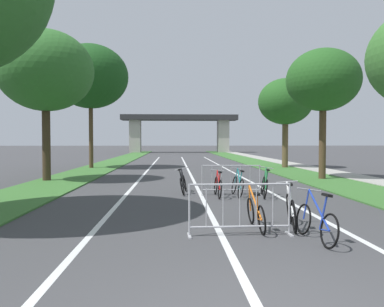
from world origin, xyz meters
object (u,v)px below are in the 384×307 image
Objects in this scene: tree_left_oak_mid at (91,77)px; bicycle_red_1 at (218,186)px; tree_left_maple_mid at (45,71)px; bicycle_green_3 at (264,186)px; tree_right_pine_far at (323,81)px; crowd_barrier_nearest at (240,210)px; tree_right_oak_near at (285,102)px; bicycle_teal_2 at (238,185)px; bicycle_orange_5 at (256,213)px; bicycle_blue_6 at (316,222)px; crowd_barrier_second at (231,180)px; bicycle_black_4 at (183,184)px; bicycle_white_0 at (291,210)px.

tree_left_oak_mid is 5.05× the size of bicycle_red_1.
tree_left_maple_mid is 11.59m from bicycle_green_3.
tree_right_pine_far is 9.18m from bicycle_red_1.
tree_left_maple_mid is 13.76m from crowd_barrier_nearest.
tree_right_oak_near reaches higher than bicycle_teal_2.
bicycle_teal_2 is (0.69, 0.09, 0.01)m from bicycle_red_1.
tree_left_maple_mid is at bearing 124.19° from crowd_barrier_nearest.
tree_right_oak_near is 19.83m from bicycle_orange_5.
bicycle_red_1 is (-5.78, -5.55, -4.47)m from tree_right_pine_far.
tree_left_oak_mid is at bearing 107.11° from bicycle_blue_6.
crowd_barrier_second is 1.27× the size of bicycle_orange_5.
crowd_barrier_second is 5.28m from bicycle_orange_5.
bicycle_black_4 is (-2.73, 1.00, -0.02)m from bicycle_green_3.
tree_right_oak_near is 15.09m from bicycle_green_3.
tree_left_oak_mid is 1.36× the size of tree_right_oak_near.
crowd_barrier_nearest is at bearing -99.90° from bicycle_green_3.
bicycle_orange_5 is (-6.04, -18.41, -4.25)m from tree_right_oak_near.
crowd_barrier_nearest is at bearing -92.91° from bicycle_red_1.
tree_right_oak_near is 2.97× the size of crowd_barrier_second.
tree_right_pine_far is 3.80× the size of bicycle_red_1.
tree_right_pine_far is 3.83× the size of bicycle_white_0.
bicycle_white_0 is at bearing -78.51° from bicycle_red_1.
tree_left_oak_mid is 21.16m from crowd_barrier_nearest.
bicycle_red_1 is (-1.05, 4.74, -0.03)m from bicycle_white_0.
bicycle_green_3 is 1.01× the size of bicycle_black_4.
tree_left_oak_mid is 4.97× the size of bicycle_black_4.
bicycle_black_4 is (-0.98, 6.24, -0.16)m from crowd_barrier_nearest.
crowd_barrier_nearest is at bearing -130.32° from bicycle_orange_5.
tree_right_pine_far reaches higher than tree_right_oak_near.
tree_left_maple_mid is 16.03m from tree_right_oak_near.
crowd_barrier_nearest is 1.22× the size of bicycle_green_3.
bicycle_blue_6 is at bearing -85.24° from bicycle_green_3.
bicycle_white_0 is (1.23, 0.60, -0.13)m from crowd_barrier_nearest.
tree_left_maple_mid reaches higher than crowd_barrier_second.
bicycle_teal_2 is 5.95m from bicycle_blue_6.
crowd_barrier_second is (0.69, 5.80, 0.00)m from crowd_barrier_nearest.
crowd_barrier_nearest reaches higher than bicycle_red_1.
bicycle_red_1 is at bearing -174.84° from bicycle_teal_2.
bicycle_blue_6 is (1.19, -5.83, 0.01)m from bicycle_red_1.
bicycle_blue_6 is at bearing -71.37° from bicycle_white_0.
tree_right_pine_far reaches higher than crowd_barrier_second.
crowd_barrier_nearest is at bearing -75.09° from bicycle_black_4.
bicycle_red_1 is (-0.52, -0.46, -0.15)m from crowd_barrier_second.
tree_right_oak_near is at bearing 30.84° from tree_left_maple_mid.
crowd_barrier_nearest reaches higher than bicycle_blue_6.
bicycle_blue_6 is (0.50, -5.93, -0.00)m from bicycle_teal_2.
crowd_barrier_second is 1.23× the size of bicycle_black_4.
crowd_barrier_second is 0.71m from bicycle_red_1.
bicycle_white_0 is at bearing -114.70° from tree_right_pine_far.
bicycle_red_1 is 1.00× the size of bicycle_blue_6.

